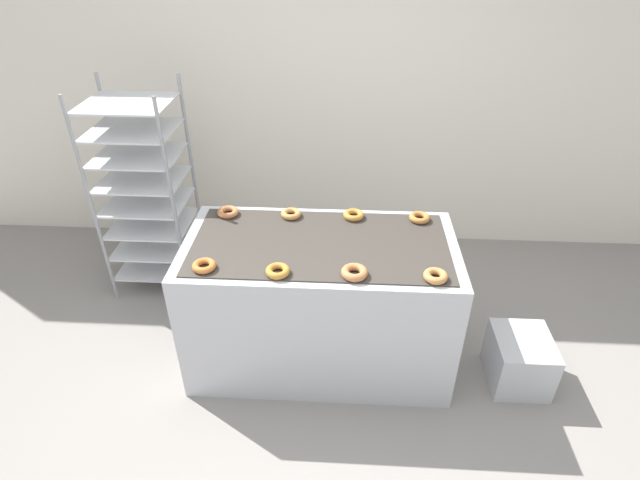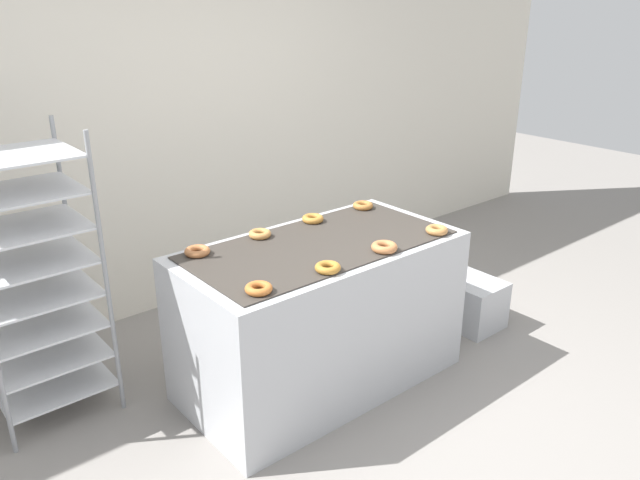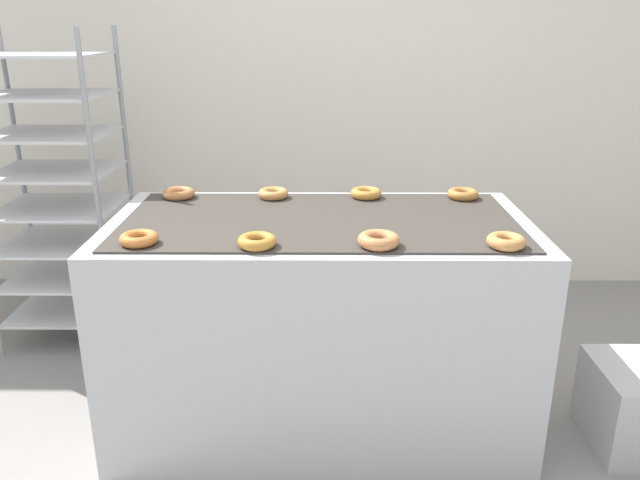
{
  "view_description": "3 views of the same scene",
  "coord_description": "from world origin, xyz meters",
  "px_view_note": "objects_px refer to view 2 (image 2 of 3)",
  "views": [
    {
      "loc": [
        0.13,
        -1.69,
        2.41
      ],
      "look_at": [
        0.0,
        0.65,
        0.88
      ],
      "focal_mm": 28.0,
      "sensor_mm": 36.0,
      "label": 1
    },
    {
      "loc": [
        -1.99,
        -1.74,
        2.11
      ],
      "look_at": [
        0.0,
        0.65,
        0.88
      ],
      "focal_mm": 35.0,
      "sensor_mm": 36.0,
      "label": 2
    },
    {
      "loc": [
        0.01,
        -1.54,
        1.55
      ],
      "look_at": [
        0.0,
        0.8,
        0.73
      ],
      "focal_mm": 35.0,
      "sensor_mm": 36.0,
      "label": 3
    }
  ],
  "objects_px": {
    "glaze_bin": "(472,303)",
    "donut_near_midright": "(384,247)",
    "donut_far_right": "(363,205)",
    "donut_near_right": "(437,230)",
    "donut_near_midleft": "(328,268)",
    "fryer_machine": "(320,315)",
    "donut_near_left": "(259,289)",
    "donut_far_midleft": "(260,234)",
    "donut_far_midright": "(313,219)",
    "baking_rack_cart": "(33,278)",
    "donut_far_left": "(197,251)"
  },
  "relations": [
    {
      "from": "donut_far_left",
      "to": "donut_far_midleft",
      "type": "bearing_deg",
      "value": 0.14
    },
    {
      "from": "donut_near_midright",
      "to": "fryer_machine",
      "type": "bearing_deg",
      "value": 123.25
    },
    {
      "from": "donut_near_left",
      "to": "donut_near_midright",
      "type": "bearing_deg",
      "value": -1.18
    },
    {
      "from": "glaze_bin",
      "to": "donut_far_midleft",
      "type": "height_order",
      "value": "donut_far_midleft"
    },
    {
      "from": "glaze_bin",
      "to": "donut_far_left",
      "type": "distance_m",
      "value": 1.98
    },
    {
      "from": "donut_near_midright",
      "to": "glaze_bin",
      "type": "bearing_deg",
      "value": 7.84
    },
    {
      "from": "donut_near_midleft",
      "to": "donut_far_left",
      "type": "bearing_deg",
      "value": 123.18
    },
    {
      "from": "glaze_bin",
      "to": "donut_near_midright",
      "type": "height_order",
      "value": "donut_near_midright"
    },
    {
      "from": "donut_near_right",
      "to": "donut_far_midright",
      "type": "xyz_separation_m",
      "value": [
        -0.41,
        0.59,
        -0.0
      ]
    },
    {
      "from": "donut_far_left",
      "to": "donut_far_midleft",
      "type": "xyz_separation_m",
      "value": [
        0.39,
        0.0,
        -0.0
      ]
    },
    {
      "from": "fryer_machine",
      "to": "donut_far_right",
      "type": "distance_m",
      "value": 0.79
    },
    {
      "from": "fryer_machine",
      "to": "donut_far_midright",
      "type": "height_order",
      "value": "donut_far_midright"
    },
    {
      "from": "donut_near_midleft",
      "to": "donut_near_left",
      "type": "bearing_deg",
      "value": 176.63
    },
    {
      "from": "baking_rack_cart",
      "to": "donut_near_right",
      "type": "relative_size",
      "value": 12.29
    },
    {
      "from": "fryer_machine",
      "to": "donut_far_midleft",
      "type": "height_order",
      "value": "donut_far_midleft"
    },
    {
      "from": "donut_far_midleft",
      "to": "donut_near_right",
      "type": "bearing_deg",
      "value": -36.36
    },
    {
      "from": "fryer_machine",
      "to": "donut_near_right",
      "type": "distance_m",
      "value": 0.81
    },
    {
      "from": "donut_near_midleft",
      "to": "fryer_machine",
      "type": "bearing_deg",
      "value": 56.19
    },
    {
      "from": "baking_rack_cart",
      "to": "donut_near_midleft",
      "type": "relative_size",
      "value": 12.07
    },
    {
      "from": "fryer_machine",
      "to": "donut_near_left",
      "type": "relative_size",
      "value": 12.39
    },
    {
      "from": "glaze_bin",
      "to": "donut_far_left",
      "type": "bearing_deg",
      "value": 166.29
    },
    {
      "from": "donut_near_midleft",
      "to": "donut_near_midright",
      "type": "distance_m",
      "value": 0.39
    },
    {
      "from": "donut_near_left",
      "to": "donut_near_right",
      "type": "xyz_separation_m",
      "value": [
        1.19,
        -0.02,
        0.0
      ]
    },
    {
      "from": "donut_near_midright",
      "to": "donut_far_right",
      "type": "relative_size",
      "value": 1.09
    },
    {
      "from": "donut_near_left",
      "to": "donut_near_midleft",
      "type": "bearing_deg",
      "value": -3.37
    },
    {
      "from": "donut_near_midright",
      "to": "donut_near_right",
      "type": "relative_size",
      "value": 1.11
    },
    {
      "from": "fryer_machine",
      "to": "donut_far_left",
      "type": "xyz_separation_m",
      "value": [
        -0.58,
        0.29,
        0.45
      ]
    },
    {
      "from": "donut_far_right",
      "to": "donut_near_right",
      "type": "bearing_deg",
      "value": -88.42
    },
    {
      "from": "fryer_machine",
      "to": "donut_far_midleft",
      "type": "relative_size",
      "value": 12.56
    },
    {
      "from": "fryer_machine",
      "to": "donut_near_midright",
      "type": "bearing_deg",
      "value": -56.75
    },
    {
      "from": "baking_rack_cart",
      "to": "donut_far_midleft",
      "type": "bearing_deg",
      "value": -22.07
    },
    {
      "from": "donut_near_left",
      "to": "donut_near_right",
      "type": "distance_m",
      "value": 1.19
    },
    {
      "from": "donut_near_midright",
      "to": "donut_far_midright",
      "type": "distance_m",
      "value": 0.59
    },
    {
      "from": "baking_rack_cart",
      "to": "donut_near_left",
      "type": "relative_size",
      "value": 12.15
    },
    {
      "from": "glaze_bin",
      "to": "donut_far_right",
      "type": "relative_size",
      "value": 2.97
    },
    {
      "from": "donut_near_left",
      "to": "donut_far_midleft",
      "type": "height_order",
      "value": "same"
    },
    {
      "from": "baking_rack_cart",
      "to": "donut_far_left",
      "type": "relative_size",
      "value": 11.61
    },
    {
      "from": "donut_far_left",
      "to": "glaze_bin",
      "type": "bearing_deg",
      "value": -13.71
    },
    {
      "from": "donut_near_left",
      "to": "donut_far_midleft",
      "type": "relative_size",
      "value": 1.01
    },
    {
      "from": "fryer_machine",
      "to": "donut_near_midleft",
      "type": "relative_size",
      "value": 12.29
    },
    {
      "from": "baking_rack_cart",
      "to": "donut_near_right",
      "type": "bearing_deg",
      "value": -28.61
    },
    {
      "from": "baking_rack_cart",
      "to": "donut_near_midleft",
      "type": "xyz_separation_m",
      "value": [
        1.08,
        -1.03,
        0.1
      ]
    },
    {
      "from": "donut_near_left",
      "to": "donut_far_left",
      "type": "xyz_separation_m",
      "value": [
        0.01,
        0.56,
        0.0
      ]
    },
    {
      "from": "donut_near_left",
      "to": "donut_far_left",
      "type": "relative_size",
      "value": 0.96
    },
    {
      "from": "donut_near_left",
      "to": "donut_near_right",
      "type": "height_order",
      "value": "donut_near_right"
    },
    {
      "from": "donut_near_midleft",
      "to": "glaze_bin",
      "type": "bearing_deg",
      "value": 5.95
    },
    {
      "from": "donut_far_left",
      "to": "donut_far_right",
      "type": "bearing_deg",
      "value": -0.05
    },
    {
      "from": "baking_rack_cart",
      "to": "donut_far_left",
      "type": "height_order",
      "value": "baking_rack_cart"
    },
    {
      "from": "donut_near_midleft",
      "to": "donut_far_midleft",
      "type": "bearing_deg",
      "value": 89.31
    },
    {
      "from": "donut_near_right",
      "to": "donut_far_right",
      "type": "xyz_separation_m",
      "value": [
        -0.02,
        0.58,
        -0.0
      ]
    }
  ]
}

